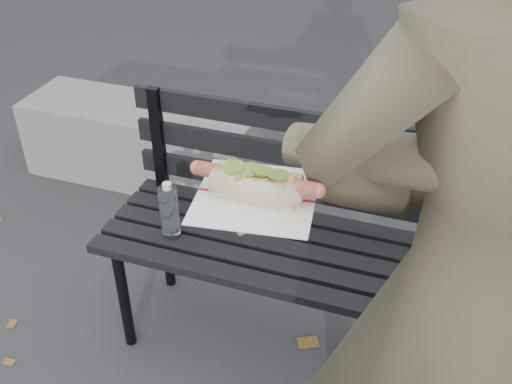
# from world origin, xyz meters

# --- Properties ---
(park_bench) EXTENTS (1.50, 0.44, 0.88)m
(park_bench) POSITION_xyz_m (-0.00, 0.80, 0.52)
(park_bench) COLOR black
(park_bench) RESTS_ON ground
(concrete_block) EXTENTS (1.20, 0.40, 0.40)m
(concrete_block) POSITION_xyz_m (-1.15, 1.62, 0.20)
(concrete_block) COLOR slate
(concrete_block) RESTS_ON ground
(person) EXTENTS (0.78, 0.61, 1.90)m
(person) POSITION_xyz_m (0.42, 0.13, 0.95)
(person) COLOR #4E4534
(person) RESTS_ON ground
(held_hotdog) EXTENTS (0.62, 0.32, 0.20)m
(held_hotdog) POSITION_xyz_m (0.22, 0.08, 1.23)
(held_hotdog) COLOR #4E4534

